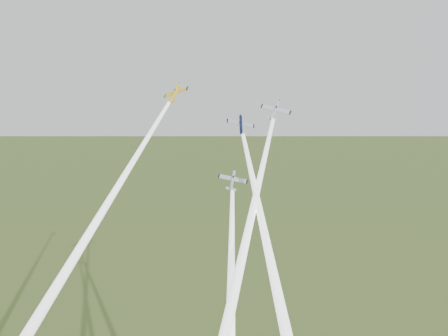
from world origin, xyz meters
TOP-DOWN VIEW (x-y plane):
  - plane_yellow at (-15.98, 7.54)m, footprint 8.91×10.03m
  - smoke_trail_yellow at (-27.45, -18.61)m, footprint 24.35×50.94m
  - plane_navy at (3.19, -0.37)m, footprint 8.06×8.65m
  - smoke_trail_navy at (12.74, -22.92)m, footprint 20.56×43.70m
  - plane_silver_right at (11.27, 4.15)m, footprint 9.53×7.22m
  - smoke_trail_silver_right at (7.92, -23.22)m, footprint 9.07×52.42m
  - plane_silver_low at (2.29, -6.88)m, footprint 7.50×7.13m
  - smoke_trail_silver_low at (5.85, -28.89)m, footprint 9.37×41.81m

SIDE VIEW (x-z plane):
  - smoke_trail_silver_low at x=5.85m, z-range 46.82..87.95m
  - smoke_trail_navy at x=12.74m, z-range 55.43..100.86m
  - smoke_trail_silver_right at x=7.92m, z-range 52.71..104.19m
  - smoke_trail_yellow at x=-27.45m, z-range 54.76..108.15m
  - plane_silver_low at x=2.29m, z-range 85.61..92.82m
  - plane_navy at x=3.19m, z-range 98.47..105.79m
  - plane_silver_right at x=11.27m, z-range 101.54..109.38m
  - plane_yellow at x=-15.98m, z-range 105.04..113.80m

